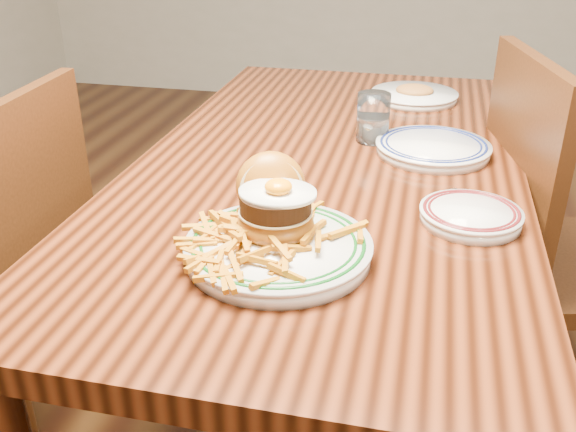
% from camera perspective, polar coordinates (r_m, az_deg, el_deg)
% --- Properties ---
extents(floor, '(6.00, 6.00, 0.00)m').
position_cam_1_polar(floor, '(1.87, 3.04, -16.76)').
color(floor, black).
rests_on(floor, ground).
extents(table, '(0.85, 1.60, 0.75)m').
position_cam_1_polar(table, '(1.50, 3.64, 1.96)').
color(table, black).
rests_on(table, floor).
extents(chair_left, '(0.46, 0.46, 0.93)m').
position_cam_1_polar(chair_left, '(1.64, -24.03, -4.65)').
color(chair_left, '#3E1F0C').
rests_on(chair_left, floor).
extents(chair_right, '(0.55, 0.55, 0.98)m').
position_cam_1_polar(chair_right, '(1.68, 23.02, -2.52)').
color(chair_right, '#3E1F0C').
rests_on(chair_right, floor).
extents(main_plate, '(0.31, 0.33, 0.15)m').
position_cam_1_polar(main_plate, '(1.06, -0.98, -1.32)').
color(main_plate, silver).
rests_on(main_plate, table).
extents(side_plate, '(0.19, 0.19, 0.03)m').
position_cam_1_polar(side_plate, '(1.21, 15.94, 0.14)').
color(side_plate, silver).
rests_on(side_plate, table).
extents(rear_plate, '(0.26, 0.26, 0.03)m').
position_cam_1_polar(rear_plate, '(1.52, 12.76, 5.98)').
color(rear_plate, silver).
rests_on(rear_plate, table).
extents(water_glass, '(0.08, 0.08, 0.12)m').
position_cam_1_polar(water_glass, '(1.57, 7.56, 8.41)').
color(water_glass, white).
rests_on(water_glass, table).
extents(far_plate, '(0.25, 0.25, 0.04)m').
position_cam_1_polar(far_plate, '(1.93, 11.16, 10.52)').
color(far_plate, silver).
rests_on(far_plate, table).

